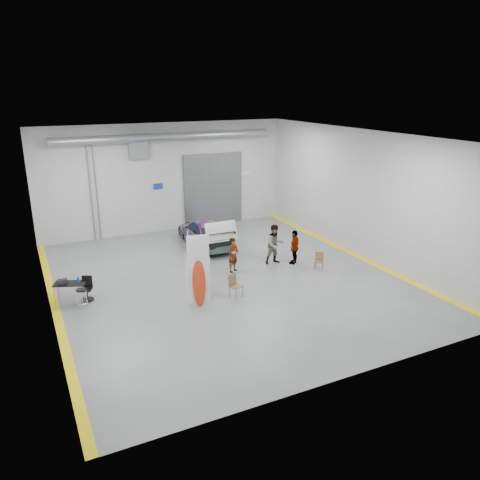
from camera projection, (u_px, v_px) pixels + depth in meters
name	position (u px, v px, depth m)	size (l,w,h in m)	color
ground	(226.00, 279.00, 20.00)	(16.00, 16.00, 0.00)	slate
room_shell	(209.00, 175.00, 20.72)	(14.02, 16.18, 6.01)	#B7B9BC
sedan_car	(205.00, 232.00, 24.08)	(1.89, 4.64, 1.35)	silver
person_a	(233.00, 255.00, 20.56)	(0.57, 0.37, 1.56)	#8F704E
person_b	(275.00, 244.00, 21.49)	(0.91, 0.70, 1.86)	slate
person_c	(295.00, 247.00, 21.50)	(0.94, 0.39, 1.62)	#9E6534
surfboard_display	(200.00, 276.00, 17.21)	(0.82, 0.35, 2.94)	white
folding_chair_near	(236.00, 290.00, 18.18)	(0.55, 0.58, 0.90)	brown
folding_chair_far	(319.00, 265.00, 20.91)	(0.52, 0.58, 0.79)	brown
shop_stool	(82.00, 299.00, 17.23)	(0.39, 0.39, 0.77)	black
work_table	(68.00, 283.00, 17.69)	(1.32, 0.99, 0.97)	gray
office_chair	(86.00, 290.00, 17.92)	(0.54, 0.57, 0.93)	black
trunk_lid	(221.00, 230.00, 22.10)	(1.57, 0.95, 0.04)	silver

